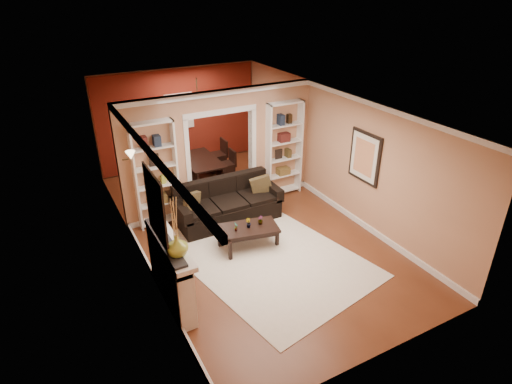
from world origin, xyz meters
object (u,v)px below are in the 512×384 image
bookshelf_left (156,175)px  bookshelf_right (284,149)px  sofa (228,202)px  dining_table (202,169)px  fireplace (172,271)px  coffee_table (248,237)px

bookshelf_left → bookshelf_right: (3.10, 0.00, 0.00)m
bookshelf_right → sofa: bearing=-161.7°
dining_table → fireplace: bearing=152.7°
sofa → coffee_table: bearing=-93.8°
bookshelf_left → fireplace: 2.65m
sofa → bookshelf_right: bearing=18.3°
sofa → coffee_table: (-0.07, -1.12, -0.23)m
bookshelf_right → bookshelf_left: bearing=180.0°
sofa → coffee_table: size_ratio=2.01×
sofa → fireplace: size_ratio=1.36×
coffee_table → bookshelf_right: (1.83, 1.70, 0.93)m
bookshelf_right → dining_table: bookshelf_right is taller
dining_table → bookshelf_left: bearing=136.3°
coffee_table → bookshelf_left: size_ratio=0.50×
bookshelf_right → dining_table: 2.42m
sofa → fireplace: bearing=-134.0°
coffee_table → bookshelf_left: bearing=138.5°
sofa → bookshelf_left: bookshelf_left is taller
bookshelf_right → fireplace: size_ratio=1.35×
sofa → bookshelf_right: bookshelf_right is taller
bookshelf_right → fireplace: 4.47m
fireplace → dining_table: fireplace is taller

